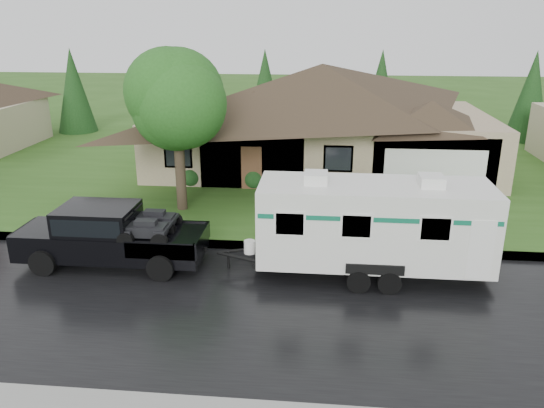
{
  "coord_description": "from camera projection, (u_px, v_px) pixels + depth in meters",
  "views": [
    {
      "loc": [
        2.15,
        -15.55,
        7.89
      ],
      "look_at": [
        0.44,
        2.0,
        1.81
      ],
      "focal_mm": 35.0,
      "sensor_mm": 36.0,
      "label": 1
    }
  ],
  "objects": [
    {
      "name": "ground",
      "position": [
        253.0,
        275.0,
        17.4
      ],
      "size": [
        140.0,
        140.0,
        0.0
      ],
      "primitive_type": "plane",
      "color": "#2E551A",
      "rests_on": "ground"
    },
    {
      "name": "road",
      "position": [
        244.0,
        306.0,
        15.51
      ],
      "size": [
        140.0,
        8.0,
        0.01
      ],
      "primitive_type": "cube",
      "color": "black",
      "rests_on": "ground"
    },
    {
      "name": "curb",
      "position": [
        261.0,
        246.0,
        19.49
      ],
      "size": [
        140.0,
        0.5,
        0.15
      ],
      "primitive_type": "cube",
      "color": "gray",
      "rests_on": "ground"
    },
    {
      "name": "lawn",
      "position": [
        286.0,
        160.0,
        31.49
      ],
      "size": [
        140.0,
        26.0,
        0.15
      ],
      "primitive_type": "cube",
      "color": "#2E551A",
      "rests_on": "ground"
    },
    {
      "name": "house_main",
      "position": [
        327.0,
        104.0,
        29.04
      ],
      "size": [
        19.44,
        10.8,
        6.9
      ],
      "color": "gray",
      "rests_on": "lawn"
    },
    {
      "name": "tree_left_green",
      "position": [
        176.0,
        102.0,
        21.65
      ],
      "size": [
        4.04,
        4.04,
        6.69
      ],
      "color": "#382B1E",
      "rests_on": "lawn"
    },
    {
      "name": "shrub_row",
      "position": [
        318.0,
        179.0,
        25.75
      ],
      "size": [
        13.6,
        1.0,
        1.0
      ],
      "color": "#143814",
      "rests_on": "lawn"
    },
    {
      "name": "pickup_truck",
      "position": [
        108.0,
        234.0,
        17.88
      ],
      "size": [
        6.22,
        2.37,
        2.07
      ],
      "color": "black",
      "rests_on": "ground"
    },
    {
      "name": "travel_trailer",
      "position": [
        373.0,
        223.0,
        16.84
      ],
      "size": [
        7.68,
        2.7,
        3.44
      ],
      "color": "white",
      "rests_on": "ground"
    }
  ]
}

